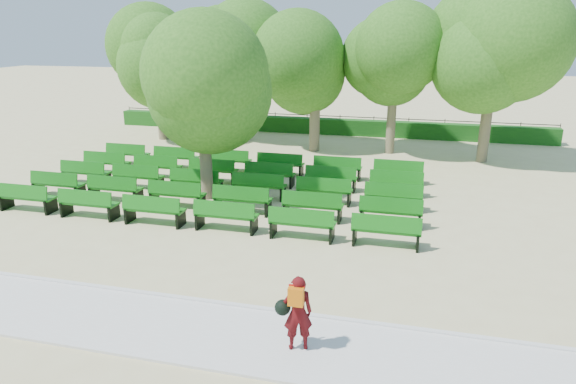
# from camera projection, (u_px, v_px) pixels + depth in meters

# --- Properties ---
(ground) EXTENTS (120.00, 120.00, 0.00)m
(ground) POSITION_uv_depth(u_px,v_px,m) (247.00, 210.00, 17.72)
(ground) COLOR #C8BB84
(paving) EXTENTS (30.00, 2.20, 0.06)m
(paving) POSITION_uv_depth(u_px,v_px,m) (136.00, 323.00, 10.87)
(paving) COLOR silver
(paving) RESTS_ON ground
(curb) EXTENTS (30.00, 0.12, 0.10)m
(curb) POSITION_uv_depth(u_px,v_px,m) (161.00, 296.00, 11.93)
(curb) COLOR silver
(curb) RESTS_ON ground
(hedge) EXTENTS (26.00, 0.70, 0.90)m
(hedge) POSITION_uv_depth(u_px,v_px,m) (322.00, 126.00, 30.51)
(hedge) COLOR #185315
(hedge) RESTS_ON ground
(fence) EXTENTS (26.00, 0.10, 1.02)m
(fence) POSITION_uv_depth(u_px,v_px,m) (323.00, 132.00, 31.01)
(fence) COLOR black
(fence) RESTS_ON ground
(tree_line) EXTENTS (21.80, 6.80, 7.04)m
(tree_line) POSITION_uv_depth(u_px,v_px,m) (308.00, 148.00, 26.95)
(tree_line) COLOR #356F1E
(tree_line) RESTS_ON ground
(bench_array) EXTENTS (1.97, 0.64, 1.24)m
(bench_array) POSITION_uv_depth(u_px,v_px,m) (228.00, 193.00, 19.23)
(bench_array) COLOR #136C13
(bench_array) RESTS_ON ground
(tree_among) EXTENTS (4.24, 4.24, 5.80)m
(tree_among) POSITION_uv_depth(u_px,v_px,m) (202.00, 92.00, 17.82)
(tree_among) COLOR brown
(tree_among) RESTS_ON ground
(person) EXTENTS (0.77, 0.53, 1.54)m
(person) POSITION_uv_depth(u_px,v_px,m) (297.00, 312.00, 9.73)
(person) COLOR #470A0C
(person) RESTS_ON ground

